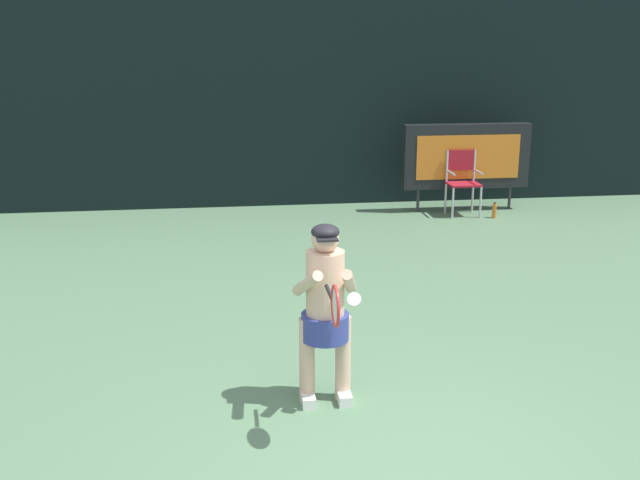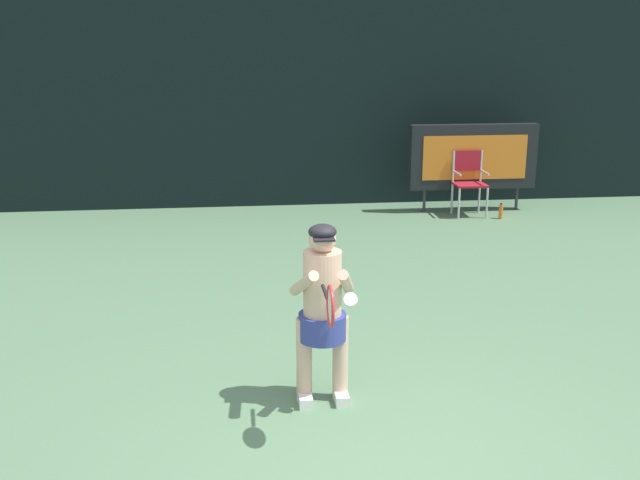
% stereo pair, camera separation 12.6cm
% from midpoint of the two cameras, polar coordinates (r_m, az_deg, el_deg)
% --- Properties ---
extents(backdrop_screen, '(18.00, 0.12, 3.66)m').
position_cam_midpoint_polar(backdrop_screen, '(13.09, -2.13, 10.52)').
color(backdrop_screen, black).
rests_on(backdrop_screen, ground).
extents(scoreboard, '(2.20, 0.21, 1.50)m').
position_cam_midpoint_polar(scoreboard, '(12.95, 12.00, 6.30)').
color(scoreboard, black).
rests_on(scoreboard, ground).
extents(umpire_chair, '(0.52, 0.44, 1.08)m').
position_cam_midpoint_polar(umpire_chair, '(12.70, 11.71, 4.63)').
color(umpire_chair, '#B7B7BC').
rests_on(umpire_chair, ground).
extents(water_bottle, '(0.07, 0.07, 0.27)m').
position_cam_midpoint_polar(water_bottle, '(12.65, 14.05, 2.15)').
color(water_bottle, orange).
rests_on(water_bottle, ground).
extents(tennis_player, '(0.53, 0.61, 1.51)m').
position_cam_midpoint_polar(tennis_player, '(5.97, 0.81, -5.14)').
color(tennis_player, white).
rests_on(tennis_player, ground).
extents(tennis_racket, '(0.03, 0.60, 0.31)m').
position_cam_midpoint_polar(tennis_racket, '(5.26, 1.46, -5.04)').
color(tennis_racket, black).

